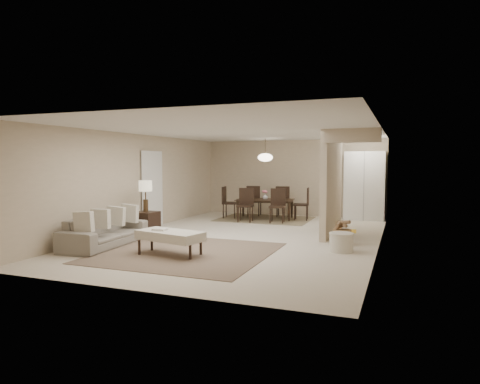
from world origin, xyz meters
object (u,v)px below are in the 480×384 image
at_px(ottoman_bench, 170,236).
at_px(dining_table, 265,209).
at_px(round_pouf, 341,242).
at_px(pantry_cabinet, 365,186).
at_px(sofa, 105,231).
at_px(wicker_basket, 342,237).
at_px(side_table, 146,223).

relative_size(ottoman_bench, dining_table, 0.80).
bearing_deg(round_pouf, pantry_cabinet, 89.71).
relative_size(sofa, dining_table, 1.22).
distance_m(pantry_cabinet, round_pouf, 5.08).
bearing_deg(wicker_basket, round_pouf, -83.82).
bearing_deg(wicker_basket, ottoman_bench, -142.98).
distance_m(ottoman_bench, round_pouf, 3.38).
relative_size(wicker_basket, dining_table, 0.22).
distance_m(sofa, side_table, 1.48).
bearing_deg(ottoman_bench, sofa, -177.09).
bearing_deg(pantry_cabinet, side_table, -135.14).
xyz_separation_m(side_table, wicker_basket, (4.65, 0.45, -0.12)).
height_order(pantry_cabinet, round_pouf, pantry_cabinet).
xyz_separation_m(pantry_cabinet, wicker_basket, (-0.10, -4.28, -0.88)).
bearing_deg(sofa, dining_table, -23.44).
bearing_deg(side_table, round_pouf, -3.38).
bearing_deg(pantry_cabinet, wicker_basket, -91.39).
relative_size(pantry_cabinet, round_pouf, 4.36).
xyz_separation_m(sofa, ottoman_bench, (1.75, -0.30, 0.06)).
bearing_deg(wicker_basket, dining_table, 129.86).
bearing_deg(round_pouf, wicker_basket, 96.18).
height_order(side_table, round_pouf, side_table).
height_order(side_table, wicker_basket, side_table).
relative_size(ottoman_bench, side_table, 2.46).
xyz_separation_m(pantry_cabinet, ottoman_bench, (-3.05, -6.50, -0.67)).
xyz_separation_m(pantry_cabinet, round_pouf, (-0.03, -5.01, -0.86)).
xyz_separation_m(ottoman_bench, wicker_basket, (2.94, 2.22, -0.21)).
relative_size(pantry_cabinet, dining_table, 1.19).
bearing_deg(side_table, ottoman_bench, -46.21).
relative_size(round_pouf, dining_table, 0.27).
distance_m(side_table, round_pouf, 4.73).
relative_size(sofa, wicker_basket, 5.52).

